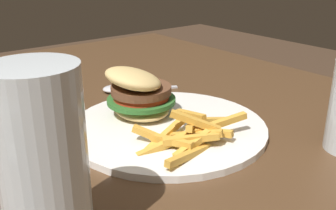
% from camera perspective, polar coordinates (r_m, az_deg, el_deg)
% --- Properties ---
extents(meal_plate_near, '(0.30, 0.30, 0.10)m').
position_cam_1_polar(meal_plate_near, '(0.60, -1.70, -1.16)').
color(meal_plate_near, white).
rests_on(meal_plate_near, dining_table).
extents(beer_glass, '(0.08, 0.08, 0.17)m').
position_cam_1_polar(beer_glass, '(0.35, -17.97, -9.14)').
color(beer_glass, silver).
rests_on(beer_glass, dining_table).
extents(spoon, '(0.09, 0.14, 0.01)m').
position_cam_1_polar(spoon, '(0.77, -7.07, 2.35)').
color(spoon, silver).
rests_on(spoon, dining_table).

